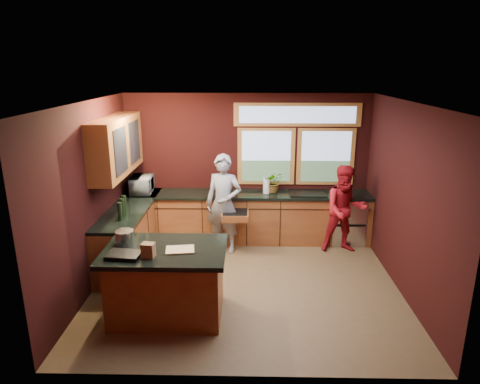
{
  "coord_description": "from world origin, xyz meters",
  "views": [
    {
      "loc": [
        0.03,
        -5.8,
        3.18
      ],
      "look_at": [
        -0.1,
        0.4,
        1.33
      ],
      "focal_mm": 32.0,
      "sensor_mm": 36.0,
      "label": 1
    }
  ],
  "objects_px": {
    "island": "(167,282)",
    "person_grey": "(224,204)",
    "person_red": "(345,209)",
    "stock_pot": "(125,237)",
    "cutting_board": "(180,250)"
  },
  "relations": [
    {
      "from": "person_red",
      "to": "island",
      "type": "bearing_deg",
      "value": -145.23
    },
    {
      "from": "island",
      "to": "person_red",
      "type": "bearing_deg",
      "value": 37.49
    },
    {
      "from": "island",
      "to": "person_red",
      "type": "relative_size",
      "value": 1.0
    },
    {
      "from": "person_red",
      "to": "stock_pot",
      "type": "relative_size",
      "value": 6.47
    },
    {
      "from": "stock_pot",
      "to": "person_grey",
      "type": "bearing_deg",
      "value": 58.63
    },
    {
      "from": "person_red",
      "to": "stock_pot",
      "type": "distance_m",
      "value": 3.81
    },
    {
      "from": "island",
      "to": "stock_pot",
      "type": "xyz_separation_m",
      "value": [
        -0.55,
        0.15,
        0.56
      ]
    },
    {
      "from": "person_grey",
      "to": "person_red",
      "type": "distance_m",
      "value": 2.11
    },
    {
      "from": "island",
      "to": "person_grey",
      "type": "bearing_deg",
      "value": 73.3
    },
    {
      "from": "stock_pot",
      "to": "cutting_board",
      "type": "bearing_deg",
      "value": -14.93
    },
    {
      "from": "cutting_board",
      "to": "stock_pot",
      "type": "bearing_deg",
      "value": 165.07
    },
    {
      "from": "island",
      "to": "stock_pot",
      "type": "distance_m",
      "value": 0.8
    },
    {
      "from": "island",
      "to": "cutting_board",
      "type": "distance_m",
      "value": 0.52
    },
    {
      "from": "person_grey",
      "to": "person_red",
      "type": "xyz_separation_m",
      "value": [
        2.1,
        0.02,
        -0.09
      ]
    },
    {
      "from": "island",
      "to": "person_grey",
      "type": "xyz_separation_m",
      "value": [
        0.62,
        2.07,
        0.39
      ]
    }
  ]
}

